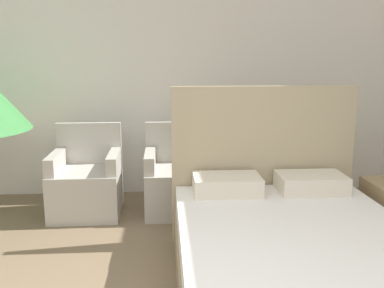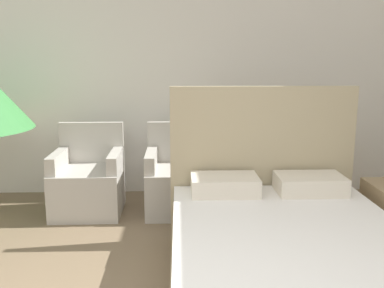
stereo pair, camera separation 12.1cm
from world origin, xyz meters
TOP-DOWN VIEW (x-y plane):
  - wall_back at (0.00, 3.64)m, footprint 10.00×0.06m
  - bed at (0.85, 1.26)m, footprint 1.54×2.15m
  - armchair_near_window_left at (-0.78, 2.95)m, footprint 0.68×0.67m
  - armchair_near_window_right at (0.15, 2.95)m, footprint 0.67×0.66m

SIDE VIEW (x-z plane):
  - bed at x=0.85m, z-range -0.38..0.95m
  - armchair_near_window_left at x=-0.78m, z-range -0.16..0.73m
  - armchair_near_window_right at x=0.15m, z-range -0.16..0.73m
  - wall_back at x=0.00m, z-range 0.00..2.90m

